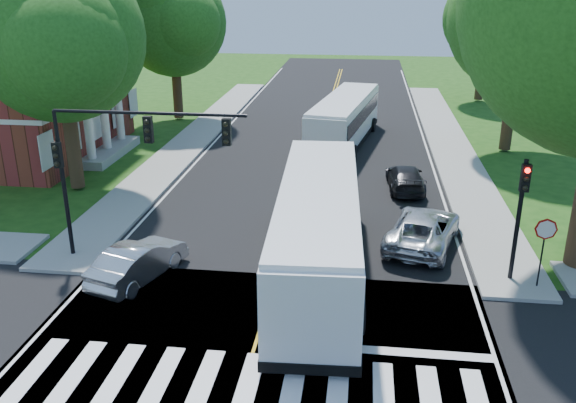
% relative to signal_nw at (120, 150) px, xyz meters
% --- Properties ---
extents(ground, '(140.00, 140.00, 0.00)m').
position_rel_signal_nw_xyz_m(ground, '(5.86, -6.43, -4.38)').
color(ground, '#194411').
rests_on(ground, ground).
extents(road, '(14.00, 96.00, 0.01)m').
position_rel_signal_nw_xyz_m(road, '(5.86, 11.57, -4.37)').
color(road, black).
rests_on(road, ground).
extents(cross_road, '(60.00, 12.00, 0.01)m').
position_rel_signal_nw_xyz_m(cross_road, '(5.86, -6.43, -4.37)').
color(cross_road, black).
rests_on(cross_road, ground).
extents(center_line, '(0.36, 70.00, 0.01)m').
position_rel_signal_nw_xyz_m(center_line, '(5.86, 15.57, -4.36)').
color(center_line, gold).
rests_on(center_line, road).
extents(edge_line_w, '(0.12, 70.00, 0.01)m').
position_rel_signal_nw_xyz_m(edge_line_w, '(-0.94, 15.57, -4.36)').
color(edge_line_w, silver).
rests_on(edge_line_w, road).
extents(edge_line_e, '(0.12, 70.00, 0.01)m').
position_rel_signal_nw_xyz_m(edge_line_e, '(12.66, 15.57, -4.36)').
color(edge_line_e, silver).
rests_on(edge_line_e, road).
extents(crosswalk, '(12.60, 3.00, 0.01)m').
position_rel_signal_nw_xyz_m(crosswalk, '(5.86, -6.93, -4.36)').
color(crosswalk, silver).
rests_on(crosswalk, road).
extents(stop_bar, '(6.60, 0.40, 0.01)m').
position_rel_signal_nw_xyz_m(stop_bar, '(9.36, -4.83, -4.36)').
color(stop_bar, silver).
rests_on(stop_bar, road).
extents(sidewalk_nw, '(2.60, 40.00, 0.15)m').
position_rel_signal_nw_xyz_m(sidewalk_nw, '(-2.44, 18.57, -4.30)').
color(sidewalk_nw, gray).
rests_on(sidewalk_nw, ground).
extents(sidewalk_ne, '(2.60, 40.00, 0.15)m').
position_rel_signal_nw_xyz_m(sidewalk_ne, '(14.16, 18.57, -4.30)').
color(sidewalk_ne, gray).
rests_on(sidewalk_ne, ground).
extents(tree_west_near, '(8.00, 8.00, 11.40)m').
position_rel_signal_nw_xyz_m(tree_west_near, '(-5.64, 7.57, 3.15)').
color(tree_west_near, '#332614').
rests_on(tree_west_near, ground).
extents(tree_west_far, '(7.60, 7.60, 10.67)m').
position_rel_signal_nw_xyz_m(tree_west_far, '(-5.14, 23.57, 2.62)').
color(tree_west_far, '#332614').
rests_on(tree_west_far, ground).
extents(tree_east_mid, '(8.40, 8.40, 11.93)m').
position_rel_signal_nw_xyz_m(tree_east_mid, '(17.36, 17.57, 3.48)').
color(tree_east_mid, '#332614').
rests_on(tree_east_mid, ground).
extents(tree_east_far, '(7.20, 7.20, 10.34)m').
position_rel_signal_nw_xyz_m(tree_east_far, '(18.36, 33.57, 2.48)').
color(tree_east_far, '#332614').
rests_on(tree_east_far, ground).
extents(signal_nw, '(7.15, 0.46, 5.66)m').
position_rel_signal_nw_xyz_m(signal_nw, '(0.00, 0.00, 0.00)').
color(signal_nw, black).
rests_on(signal_nw, ground).
extents(signal_ne, '(0.30, 0.46, 4.40)m').
position_rel_signal_nw_xyz_m(signal_ne, '(14.06, 0.01, -1.41)').
color(signal_ne, black).
rests_on(signal_ne, ground).
extents(stop_sign, '(0.76, 0.08, 2.53)m').
position_rel_signal_nw_xyz_m(stop_sign, '(14.86, -0.45, -2.35)').
color(stop_sign, black).
rests_on(stop_sign, ground).
extents(bus_lead, '(3.57, 13.00, 3.34)m').
position_rel_signal_nw_xyz_m(bus_lead, '(7.18, -0.07, -2.61)').
color(bus_lead, silver).
rests_on(bus_lead, road).
extents(bus_follow, '(4.39, 11.84, 3.00)m').
position_rel_signal_nw_xyz_m(bus_follow, '(7.43, 18.12, -2.78)').
color(bus_follow, silver).
rests_on(bus_follow, road).
extents(hatchback, '(2.67, 4.43, 1.38)m').
position_rel_signal_nw_xyz_m(hatchback, '(0.87, -1.39, -3.68)').
color(hatchback, silver).
rests_on(hatchback, road).
extents(suv, '(3.67, 5.58, 1.43)m').
position_rel_signal_nw_xyz_m(suv, '(11.19, 2.83, -3.65)').
color(suv, silver).
rests_on(suv, road).
extents(dark_sedan, '(1.96, 4.34, 1.24)m').
position_rel_signal_nw_xyz_m(dark_sedan, '(10.86, 9.60, -3.75)').
color(dark_sedan, black).
rests_on(dark_sedan, road).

